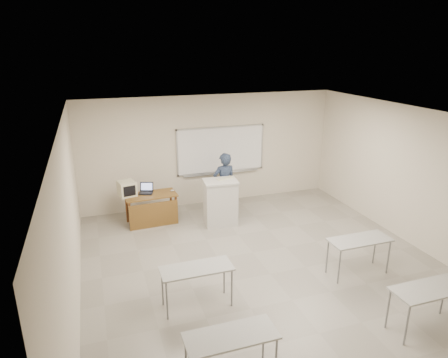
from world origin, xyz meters
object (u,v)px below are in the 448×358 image
object	(u,v)px
keyboard	(225,178)
laptop	(145,191)
whiteboard	(221,150)
instructor_desk	(152,205)
mouse	(172,191)
crt_monitor	(127,188)
presenter	(224,184)
podium	(220,202)

from	to	relation	value
keyboard	laptop	bearing A→B (deg)	146.01
whiteboard	keyboard	bearing A→B (deg)	-104.15
instructor_desk	mouse	world-z (taller)	mouse
crt_monitor	laptop	bearing A→B (deg)	-8.55
presenter	crt_monitor	bearing A→B (deg)	-9.28
instructor_desk	podium	distance (m)	1.68
mouse	whiteboard	bearing A→B (deg)	4.50
whiteboard	mouse	distance (m)	1.88
laptop	whiteboard	bearing A→B (deg)	36.75
instructor_desk	podium	xyz separation A→B (m)	(1.60, -0.51, 0.06)
crt_monitor	keyboard	bearing A→B (deg)	-28.41
whiteboard	laptop	size ratio (longest dim) A/B	7.59
whiteboard	laptop	world-z (taller)	whiteboard
instructor_desk	mouse	xyz separation A→B (m)	(0.55, 0.16, 0.26)
whiteboard	instructor_desk	bearing A→B (deg)	-155.43
instructor_desk	crt_monitor	xyz separation A→B (m)	(-0.55, 0.23, 0.41)
whiteboard	instructor_desk	world-z (taller)	whiteboard
whiteboard	mouse	xyz separation A→B (m)	(-1.55, -0.80, -0.71)
crt_monitor	mouse	bearing A→B (deg)	-16.28
keyboard	podium	bearing A→B (deg)	-165.42
crt_monitor	keyboard	size ratio (longest dim) A/B	1.03
mouse	keyboard	world-z (taller)	keyboard
instructor_desk	laptop	world-z (taller)	laptop
instructor_desk	presenter	bearing A→B (deg)	-3.14
keyboard	presenter	distance (m)	0.54
whiteboard	instructor_desk	size ratio (longest dim) A/B	1.99
mouse	presenter	distance (m)	1.33
laptop	mouse	distance (m)	0.66
keyboard	presenter	size ratio (longest dim) A/B	0.25
laptop	mouse	xyz separation A→B (m)	(0.65, -0.11, -0.04)
crt_monitor	presenter	size ratio (longest dim) A/B	0.26
whiteboard	podium	xyz separation A→B (m)	(-0.50, -1.47, -0.91)
laptop	presenter	size ratio (longest dim) A/B	0.20
whiteboard	crt_monitor	world-z (taller)	whiteboard
mouse	presenter	bearing A→B (deg)	-29.74
whiteboard	mouse	world-z (taller)	whiteboard
instructor_desk	podium	bearing A→B (deg)	-20.72
crt_monitor	presenter	bearing A→B (deg)	-17.90
crt_monitor	presenter	world-z (taller)	presenter
podium	keyboard	world-z (taller)	keyboard
whiteboard	crt_monitor	xyz separation A→B (m)	(-2.65, -0.73, -0.56)
presenter	whiteboard	bearing A→B (deg)	-107.17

